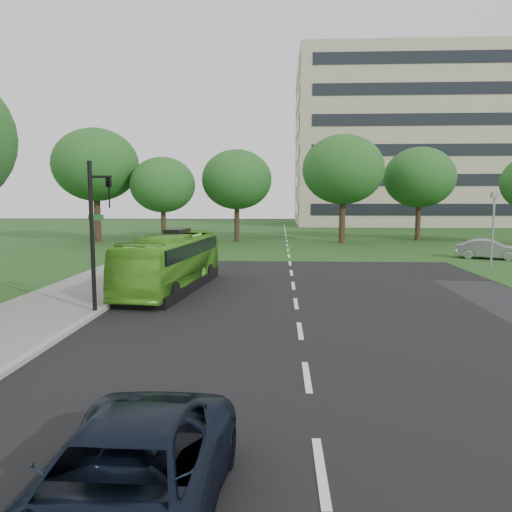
% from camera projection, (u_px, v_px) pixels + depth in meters
% --- Properties ---
extents(ground, '(160.00, 160.00, 0.00)m').
position_uv_depth(ground, '(298.00, 316.00, 17.49)').
color(ground, black).
rests_on(ground, ground).
extents(street_surfaces, '(120.00, 120.00, 0.15)m').
position_uv_depth(street_surfaces, '(283.00, 249.00, 40.08)').
color(street_surfaces, black).
rests_on(street_surfaces, ground).
extents(office_building, '(40.10, 20.10, 25.00)m').
position_uv_depth(office_building, '(428.00, 143.00, 76.45)').
color(office_building, tan).
rests_on(office_building, ground).
extents(tree_park_a, '(5.82, 5.82, 7.74)m').
position_uv_depth(tree_park_a, '(163.00, 185.00, 44.64)').
color(tree_park_a, black).
rests_on(tree_park_a, ground).
extents(tree_park_b, '(6.54, 6.54, 8.58)m').
position_uv_depth(tree_park_b, '(237.00, 180.00, 46.54)').
color(tree_park_b, black).
rests_on(tree_park_b, ground).
extents(tree_park_c, '(7.36, 7.36, 9.77)m').
position_uv_depth(tree_park_c, '(343.00, 170.00, 44.88)').
color(tree_park_c, black).
rests_on(tree_park_c, ground).
extents(tree_park_d, '(6.73, 6.73, 8.90)m').
position_uv_depth(tree_park_d, '(420.00, 178.00, 47.43)').
color(tree_park_d, black).
rests_on(tree_park_d, ground).
extents(tree_park_f, '(7.82, 7.82, 10.44)m').
position_uv_depth(tree_park_f, '(96.00, 165.00, 45.70)').
color(tree_park_f, black).
rests_on(tree_park_f, ground).
extents(bus, '(3.15, 9.22, 2.52)m').
position_uv_depth(bus, '(171.00, 262.00, 22.33)').
color(bus, '#54AA26').
rests_on(bus, ground).
extents(sedan, '(4.36, 2.94, 1.36)m').
position_uv_depth(sedan, '(489.00, 249.00, 33.63)').
color(sedan, '#9FA0A4').
rests_on(sedan, ground).
extents(suv, '(2.38, 4.97, 1.37)m').
position_uv_depth(suv, '(123.00, 488.00, 5.96)').
color(suv, black).
rests_on(suv, ground).
extents(traffic_light, '(0.86, 0.22, 5.39)m').
position_uv_depth(traffic_light, '(96.00, 226.00, 17.35)').
color(traffic_light, black).
rests_on(traffic_light, ground).
extents(camera_pole, '(0.41, 0.37, 4.43)m').
position_uv_depth(camera_pole, '(493.00, 219.00, 29.23)').
color(camera_pole, gray).
rests_on(camera_pole, ground).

